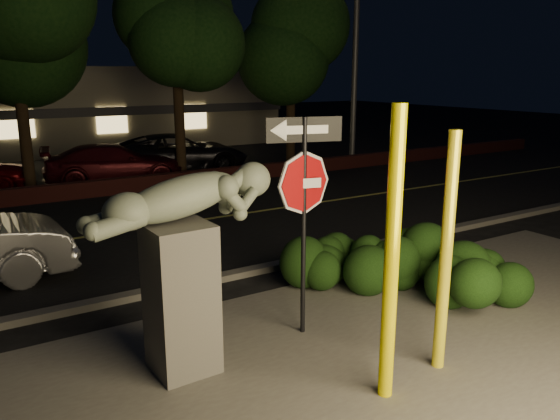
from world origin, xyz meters
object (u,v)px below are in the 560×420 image
Objects in this scene: yellow_pole_right at (446,255)px; sculpture at (182,250)px; parked_car_darkred at (114,163)px; parked_car_dark at (178,153)px; yellow_pole_left at (392,259)px; signpost at (304,184)px.

yellow_pole_right is 1.18× the size of sculpture.
parked_car_darkred is 0.88× the size of parked_car_dark.
sculpture is at bearing 169.72° from parked_car_dark.
sculpture is at bearing 177.75° from parked_car_darkred.
yellow_pole_left is 14.70m from parked_car_darkred.
signpost reaches higher than parked_car_dark.
signpost reaches higher than parked_car_darkred.
parked_car_dark is at bearing 80.84° from yellow_pole_right.
yellow_pole_left is 1.91m from signpost.
parked_car_darkred is 2.81m from parked_car_dark.
parked_car_darkred is (0.75, 12.81, -1.55)m from signpost.
sculpture reaches higher than parked_car_darkred.
yellow_pole_right reaches higher than parked_car_darkred.
yellow_pole_right is (1.02, 0.13, -0.17)m from yellow_pole_left.
yellow_pole_left reaches higher than parked_car_darkred.
parked_car_dark reaches higher than parked_car_darkred.
parked_car_darkred is at bearing 86.80° from yellow_pole_left.
parked_car_dark is (5.25, 13.71, -0.86)m from sculpture.
sculpture is at bearing -162.94° from signpost.
yellow_pole_right is 14.54m from parked_car_darkred.
yellow_pole_right is 15.59m from parked_car_dark.
yellow_pole_right is 0.66× the size of parked_car_darkred.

